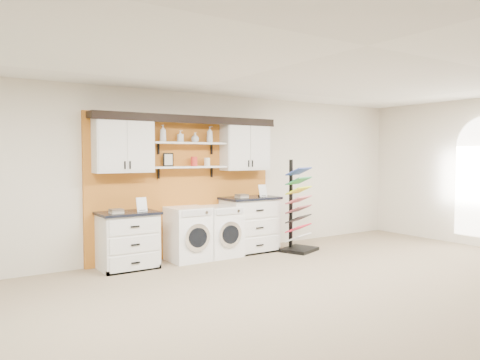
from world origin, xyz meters
TOP-DOWN VIEW (x-y plane):
  - floor at (0.00, 0.00)m, footprint 10.00×10.00m
  - ceiling at (0.00, 0.00)m, footprint 10.00×10.00m
  - wall_back at (0.00, 4.00)m, footprint 10.00×0.00m
  - accent_panel at (0.00, 3.96)m, footprint 3.40×0.07m
  - upper_cabinet_left at (-1.13, 3.79)m, footprint 0.90×0.35m
  - upper_cabinet_right at (1.13, 3.79)m, footprint 0.90×0.35m
  - shelf_lower at (0.00, 3.80)m, footprint 1.32×0.28m
  - shelf_upper at (0.00, 3.80)m, footprint 1.32×0.28m
  - crown_molding at (0.00, 3.81)m, footprint 3.30×0.41m
  - picture_frame at (-0.35, 3.85)m, footprint 0.18×0.02m
  - canister_red at (0.10, 3.80)m, footprint 0.11×0.11m
  - canister_cream at (0.35, 3.80)m, footprint 0.10×0.10m
  - base_cabinet_left at (-1.13, 3.64)m, footprint 0.89×0.66m
  - base_cabinet_right at (1.13, 3.64)m, footprint 1.01×0.66m
  - washer at (-0.11, 3.64)m, footprint 0.63×0.71m
  - dryer at (0.50, 3.64)m, footprint 0.62×0.71m
  - sample_rack at (1.89, 3.20)m, footprint 0.74×0.68m
  - soap_bottle_a at (-0.46, 3.80)m, footprint 0.12×0.12m
  - soap_bottle_b at (-0.15, 3.80)m, footprint 0.10×0.10m
  - soap_bottle_c at (0.12, 3.80)m, footprint 0.17×0.17m
  - soap_bottle_d at (0.40, 3.80)m, footprint 0.15×0.15m

SIDE VIEW (x-z plane):
  - floor at x=0.00m, z-range 0.00..0.00m
  - dryer at x=0.50m, z-range 0.00..0.86m
  - base_cabinet_left at x=-1.13m, z-range 0.00..0.87m
  - washer at x=-0.11m, z-range 0.00..0.88m
  - base_cabinet_right at x=1.13m, z-range 0.00..0.98m
  - sample_rack at x=1.89m, z-range -0.30..1.35m
  - accent_panel at x=0.00m, z-range 0.00..2.40m
  - wall_back at x=0.00m, z-range -3.60..6.40m
  - shelf_lower at x=0.00m, z-range 1.52..1.54m
  - canister_cream at x=0.35m, z-range 1.54..1.69m
  - canister_red at x=0.10m, z-range 1.54..1.71m
  - picture_frame at x=-0.35m, z-range 1.54..1.77m
  - upper_cabinet_left at x=-1.13m, z-range 1.46..2.30m
  - upper_cabinet_right at x=1.13m, z-range 1.46..2.30m
  - shelf_upper at x=0.00m, z-range 1.92..1.94m
  - soap_bottle_c at x=0.12m, z-range 1.95..2.11m
  - soap_bottle_b at x=-0.15m, z-range 1.94..2.14m
  - soap_bottle_a at x=-0.46m, z-range 1.95..2.22m
  - soap_bottle_d at x=0.40m, z-range 1.95..2.22m
  - crown_molding at x=0.00m, z-range 2.26..2.39m
  - ceiling at x=0.00m, z-range 2.80..2.80m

